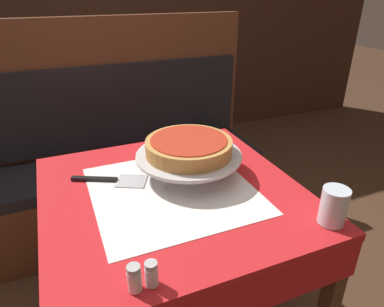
% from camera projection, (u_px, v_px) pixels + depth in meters
% --- Properties ---
extents(dining_table_front, '(0.87, 0.87, 0.73)m').
position_uv_depth(dining_table_front, '(173.00, 213.00, 1.23)').
color(dining_table_front, red).
rests_on(dining_table_front, ground_plane).
extents(dining_table_rear, '(0.61, 0.61, 0.73)m').
position_uv_depth(dining_table_rear, '(118.00, 94.00, 2.64)').
color(dining_table_rear, beige).
rests_on(dining_table_rear, ground_plane).
extents(booth_bench, '(1.73, 0.48, 1.22)m').
position_uv_depth(booth_bench, '(115.00, 174.00, 2.05)').
color(booth_bench, brown).
rests_on(booth_bench, ground_plane).
extents(back_wall_panel, '(6.00, 0.04, 2.40)m').
position_uv_depth(back_wall_panel, '(81.00, 8.00, 2.73)').
color(back_wall_panel, '#3D2319').
rests_on(back_wall_panel, ground_plane).
extents(pizza_pan_stand, '(0.39, 0.39, 0.08)m').
position_uv_depth(pizza_pan_stand, '(189.00, 156.00, 1.26)').
color(pizza_pan_stand, '#ADADB2').
rests_on(pizza_pan_stand, dining_table_front).
extents(deep_dish_pizza, '(0.32, 0.32, 0.06)m').
position_uv_depth(deep_dish_pizza, '(189.00, 146.00, 1.24)').
color(deep_dish_pizza, '#C68E47').
rests_on(deep_dish_pizza, pizza_pan_stand).
extents(pizza_server, '(0.27, 0.17, 0.01)m').
position_uv_depth(pizza_server, '(112.00, 180.00, 1.24)').
color(pizza_server, '#BCBCC1').
rests_on(pizza_server, dining_table_front).
extents(water_glass_near, '(0.08, 0.08, 0.12)m').
position_uv_depth(water_glass_near, '(334.00, 206.00, 1.00)').
color(water_glass_near, silver).
rests_on(water_glass_near, dining_table_front).
extents(salt_shaker, '(0.03, 0.03, 0.07)m').
position_uv_depth(salt_shaker, '(134.00, 278.00, 0.78)').
color(salt_shaker, silver).
rests_on(salt_shaker, dining_table_front).
extents(pepper_shaker, '(0.03, 0.03, 0.07)m').
position_uv_depth(pepper_shaker, '(152.00, 274.00, 0.80)').
color(pepper_shaker, silver).
rests_on(pepper_shaker, dining_table_front).
extents(condiment_caddy, '(0.13, 0.13, 0.16)m').
position_uv_depth(condiment_caddy, '(114.00, 76.00, 2.49)').
color(condiment_caddy, black).
rests_on(condiment_caddy, dining_table_rear).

